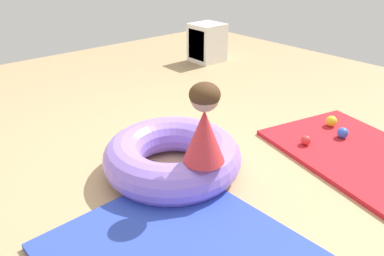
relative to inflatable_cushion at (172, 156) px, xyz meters
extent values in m
plane|color=tan|center=(0.03, 0.07, -0.15)|extent=(8.00, 8.00, 0.00)
cube|color=red|center=(0.86, 1.35, -0.13)|extent=(1.72, 1.36, 0.04)
torus|color=#9975EA|center=(0.00, 0.00, 0.00)|extent=(1.06, 1.06, 0.30)
cone|color=red|center=(0.38, -0.02, 0.34)|extent=(0.33, 0.33, 0.37)
sphere|color=tan|center=(0.38, -0.02, 0.61)|extent=(0.19, 0.19, 0.19)
ellipsoid|color=#472D19|center=(0.38, -0.02, 0.63)|extent=(0.20, 0.20, 0.16)
sphere|color=blue|center=(0.59, 1.49, -0.06)|extent=(0.10, 0.10, 0.10)
sphere|color=yellow|center=(0.40, 1.63, -0.06)|extent=(0.11, 0.11, 0.11)
sphere|color=pink|center=(0.42, -0.10, -0.06)|extent=(0.09, 0.09, 0.09)
sphere|color=red|center=(0.45, 1.12, -0.07)|extent=(0.09, 0.09, 0.09)
cube|color=white|center=(-2.12, 2.33, 0.13)|extent=(0.44, 0.44, 0.56)
cube|color=#2D2D33|center=(-2.12, 2.21, 0.13)|extent=(0.34, 0.20, 0.44)
camera|label=1|loc=(1.99, -1.52, 1.48)|focal=35.18mm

